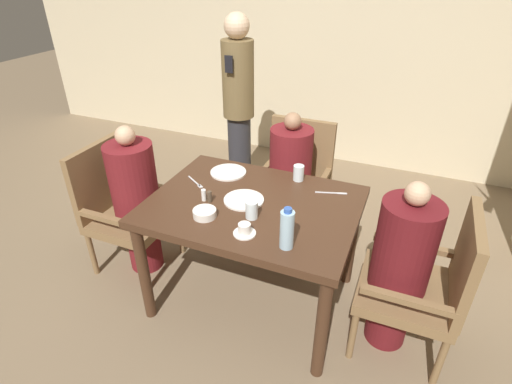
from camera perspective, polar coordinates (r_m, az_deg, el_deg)
name	(u,v)px	position (r m, az deg, el deg)	size (l,w,h in m)	color
ground_plane	(253,296)	(2.88, -0.37, -14.60)	(16.00, 16.00, 0.00)	#7A664C
wall_back	(347,31)	(4.41, 12.82, 21.52)	(8.00, 0.06, 2.80)	beige
dining_table	(253,217)	(2.45, -0.42, -3.53)	(1.25, 0.94, 0.77)	#422819
chair_left_side	(121,205)	(3.04, -18.68, -1.80)	(0.53, 0.53, 0.94)	brown
diner_in_left_chair	(137,200)	(2.91, -16.68, -1.11)	(0.32, 0.32, 1.13)	maroon
chair_far_side	(295,178)	(3.25, 5.63, 2.05)	(0.53, 0.53, 0.94)	brown
diner_in_far_chair	(290,179)	(3.09, 4.85, 1.86)	(0.32, 0.32, 1.10)	maroon
chair_right_side	(426,283)	(2.44, 23.11, -11.81)	(0.53, 0.53, 0.94)	brown
diner_in_right_chair	(400,267)	(2.39, 19.88, -10.00)	(0.32, 0.32, 1.10)	#5B1419
standing_host	(239,104)	(3.70, -2.51, 12.48)	(0.28, 0.32, 1.66)	#2D2D33
plate_main_left	(244,200)	(2.41, -1.79, -1.18)	(0.24, 0.24, 0.01)	white
plate_main_right	(228,172)	(2.73, -3.98, 2.84)	(0.24, 0.24, 0.01)	white
teacup_with_saucer	(244,230)	(2.13, -1.66, -5.44)	(0.12, 0.12, 0.06)	white
bowl_small	(205,213)	(2.28, -7.35, -3.02)	(0.13, 0.13, 0.05)	white
water_bottle	(287,229)	(2.00, 4.45, -5.33)	(0.07, 0.07, 0.23)	#A3C6DB
glass_tall_near	(299,173)	(2.63, 6.10, 2.73)	(0.07, 0.07, 0.10)	silver
glass_tall_mid	(252,210)	(2.24, -0.63, -2.55)	(0.07, 0.07, 0.10)	silver
salt_shaker	(204,195)	(2.42, -7.47, -0.44)	(0.03, 0.03, 0.07)	white
pepper_shaker	(210,197)	(2.41, -6.65, -0.66)	(0.03, 0.03, 0.07)	#4C3D2D
fork_beside_plate	(196,183)	(2.63, -8.52, 1.28)	(0.16, 0.12, 0.00)	silver
knife_beside_plate	(333,193)	(2.54, 10.90, -0.13)	(0.19, 0.07, 0.00)	silver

